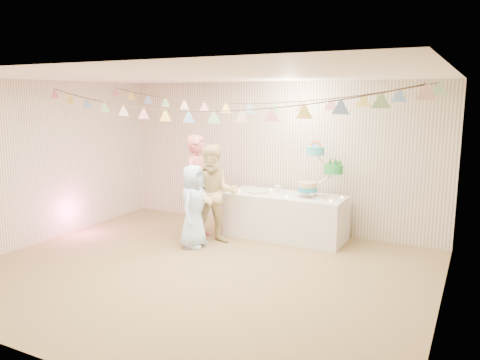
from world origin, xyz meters
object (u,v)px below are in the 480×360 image
at_px(cake_stand, 320,171).
at_px(person_child, 194,206).
at_px(table, 286,216).
at_px(person_adult_a, 199,187).
at_px(person_adult_b, 214,194).

xyz_separation_m(cake_stand, person_child, (-1.65, -1.16, -0.52)).
bearing_deg(table, person_adult_a, -154.32).
bearing_deg(person_adult_a, cake_stand, -65.32).
bearing_deg(person_adult_a, person_adult_b, -108.68).
xyz_separation_m(person_adult_a, person_adult_b, (0.40, -0.17, -0.06)).
bearing_deg(person_child, cake_stand, -62.17).
distance_m(table, person_adult_a, 1.53).
xyz_separation_m(table, person_adult_a, (-1.31, -0.63, 0.49)).
bearing_deg(person_adult_a, table, -59.71).
bearing_deg(cake_stand, table, -174.81).
height_order(cake_stand, person_adult_b, person_adult_b).
distance_m(table, person_adult_b, 1.28).
bearing_deg(table, cake_stand, 5.19).
xyz_separation_m(cake_stand, person_adult_b, (-1.45, -0.85, -0.37)).
xyz_separation_m(table, cake_stand, (0.55, 0.05, 0.80)).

